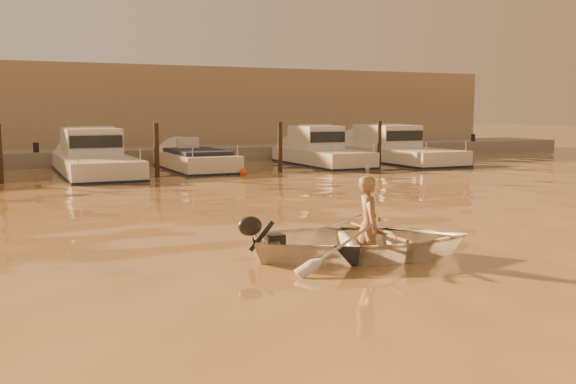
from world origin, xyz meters
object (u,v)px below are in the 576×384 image
moored_boat_3 (195,164)px  moored_boat_5 (396,149)px  dinghy (363,241)px  moored_boat_4 (322,151)px  person (369,225)px  moored_boat_2 (94,158)px  waterfront_building (104,111)px

moored_boat_3 → moored_boat_5: bearing=0.0°
dinghy → moored_boat_4: (7.97, 16.65, 0.36)m
person → moored_boat_4: bearing=-6.5°
moored_boat_3 → dinghy: bearing=-97.0°
moored_boat_3 → moored_boat_5: moored_boat_5 is taller
dinghy → moored_boat_5: size_ratio=0.43×
moored_boat_2 → moored_boat_3: bearing=0.0°
moored_boat_2 → moored_boat_5: size_ratio=0.98×
dinghy → moored_boat_3: (2.04, 16.65, -0.04)m
dinghy → waterfront_building: 27.73m
waterfront_building → moored_boat_3: bearing=-80.1°
moored_boat_2 → waterfront_building: 11.34m
moored_boat_2 → dinghy: bearing=-83.1°
person → waterfront_building: waterfront_building is taller
dinghy → moored_boat_2: 16.78m
person → moored_boat_2: 16.82m
moored_boat_5 → waterfront_building: bearing=137.1°
moored_boat_3 → moored_boat_4: 5.94m
moored_boat_5 → dinghy: bearing=-125.7°
dinghy → person: size_ratio=2.22×
person → moored_boat_3: bearing=12.1°
moored_boat_2 → moored_boat_4: size_ratio=1.23×
moored_boat_3 → moored_boat_4: bearing=0.0°
waterfront_building → moored_boat_4: bearing=-54.5°
moored_boat_2 → moored_boat_4: (9.98, 0.00, 0.00)m
dinghy → person: 0.29m
person → moored_boat_4: (7.88, 16.68, 0.09)m
moored_boat_4 → waterfront_building: bearing=125.5°
person → moored_boat_4: size_ratio=0.24×
moored_boat_4 → moored_boat_5: bearing=0.0°
moored_boat_3 → moored_boat_4: moored_boat_4 is taller
dinghy → moored_boat_3: size_ratio=0.58×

